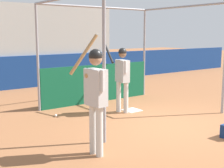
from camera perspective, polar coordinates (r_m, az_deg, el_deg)
name	(u,v)px	position (r m, az deg, el deg)	size (l,w,h in m)	color
ground_plane	(175,126)	(7.61, 11.45, -7.46)	(60.00, 60.00, 0.00)	#935B38
outfield_wall	(47,70)	(13.25, -11.80, 2.47)	(24.00, 0.12, 1.29)	navy
bleacher_section	(27,44)	(15.08, -15.22, 7.08)	(6.50, 4.00, 3.37)	#9E9E99
batting_cage	(108,65)	(9.34, -0.75, 3.44)	(4.01, 3.28, 2.99)	gray
home_plate	(132,110)	(8.90, 3.65, -4.79)	(0.44, 0.44, 0.02)	white
player_batter	(122,74)	(8.48, 1.83, 1.88)	(0.53, 0.90, 1.92)	silver
player_waiting	(95,91)	(5.45, -3.05, -1.32)	(0.53, 0.71, 2.15)	silver
baseball	(56,116)	(8.33, -10.23, -5.70)	(0.07, 0.07, 0.07)	white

